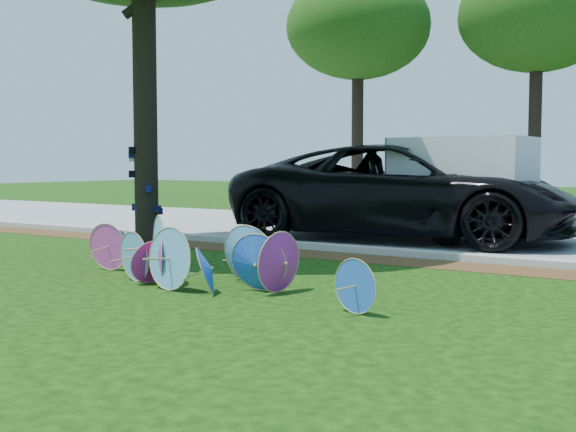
# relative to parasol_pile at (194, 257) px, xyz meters

# --- Properties ---
(ground) EXTENTS (90.00, 90.00, 0.00)m
(ground) POSITION_rel_parasol_pile_xyz_m (0.26, -0.83, -0.39)
(ground) COLOR black
(ground) RESTS_ON ground
(mulch_strip) EXTENTS (90.00, 1.00, 0.01)m
(mulch_strip) POSITION_rel_parasol_pile_xyz_m (0.26, 3.67, -0.38)
(mulch_strip) COLOR #472D16
(mulch_strip) RESTS_ON ground
(curb) EXTENTS (90.00, 0.30, 0.12)m
(curb) POSITION_rel_parasol_pile_xyz_m (0.26, 4.37, -0.33)
(curb) COLOR #B7B5AD
(curb) RESTS_ON ground
(street) EXTENTS (90.00, 8.00, 0.01)m
(street) POSITION_rel_parasol_pile_xyz_m (0.26, 8.52, -0.38)
(street) COLOR gray
(street) RESTS_ON ground
(parasol_pile) EXTENTS (5.76, 1.83, 0.95)m
(parasol_pile) POSITION_rel_parasol_pile_xyz_m (0.00, 0.00, 0.00)
(parasol_pile) COLOR blue
(parasol_pile) RESTS_ON ground
(black_van) EXTENTS (7.74, 4.29, 2.05)m
(black_van) POSITION_rel_parasol_pile_xyz_m (0.03, 6.91, 0.64)
(black_van) COLOR black
(black_van) RESTS_ON ground
(cargo_trailer) EXTENTS (2.74, 1.78, 2.48)m
(cargo_trailer) POSITION_rel_parasol_pile_xyz_m (1.22, 7.15, 0.85)
(cargo_trailer) COLOR silver
(cargo_trailer) RESTS_ON ground
(bg_trees) EXTENTS (16.92, 6.02, 7.40)m
(bg_trees) POSITION_rel_parasol_pile_xyz_m (1.85, 13.33, 5.38)
(bg_trees) COLOR black
(bg_trees) RESTS_ON ground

